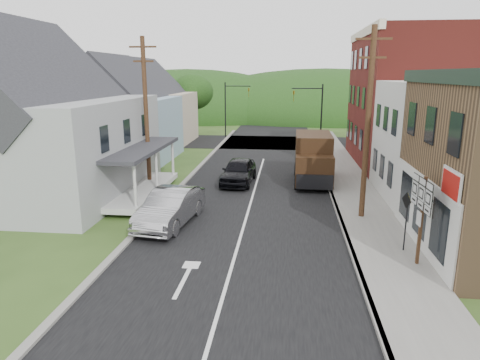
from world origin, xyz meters
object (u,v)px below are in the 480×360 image
(delivery_van, at_px, (313,159))
(warning_sign, at_px, (406,213))
(silver_sedan, at_px, (170,208))
(dark_sedan, at_px, (239,171))
(route_sign_cluster, at_px, (421,208))

(delivery_van, relative_size, warning_sign, 2.37)
(silver_sedan, relative_size, warning_sign, 2.12)
(silver_sedan, height_order, dark_sedan, silver_sedan)
(silver_sedan, distance_m, route_sign_cluster, 10.78)
(route_sign_cluster, distance_m, warning_sign, 1.36)
(silver_sedan, xyz_separation_m, delivery_van, (7.03, 8.90, 0.75))
(dark_sedan, distance_m, delivery_van, 4.89)
(route_sign_cluster, bearing_deg, warning_sign, 93.83)
(delivery_van, relative_size, route_sign_cluster, 1.72)
(route_sign_cluster, bearing_deg, dark_sedan, 120.93)
(warning_sign, bearing_deg, dark_sedan, 110.46)
(silver_sedan, xyz_separation_m, route_sign_cluster, (10.11, -3.47, 1.44))
(dark_sedan, bearing_deg, silver_sedan, -102.28)
(dark_sedan, bearing_deg, route_sign_cluster, -52.54)
(dark_sedan, bearing_deg, delivery_van, 12.88)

